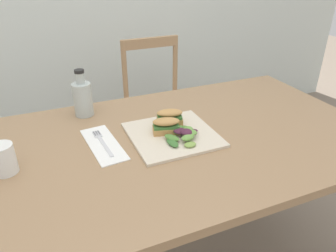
# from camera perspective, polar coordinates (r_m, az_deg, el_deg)

# --- Properties ---
(dining_table) EXTENTS (1.35, 0.83, 0.74)m
(dining_table) POSITION_cam_1_polar(r_m,az_deg,el_deg) (1.21, 3.67, -6.63)
(dining_table) COLOR #997551
(dining_table) RESTS_ON ground
(chair_wooden_far) EXTENTS (0.40, 0.40, 0.87)m
(chair_wooden_far) POSITION_cam_1_polar(r_m,az_deg,el_deg) (2.01, -1.60, 2.91)
(chair_wooden_far) COLOR tan
(chair_wooden_far) RESTS_ON ground
(plate_lunch) EXTENTS (0.29, 0.29, 0.01)m
(plate_lunch) POSITION_cam_1_polar(r_m,az_deg,el_deg) (1.13, 0.79, -1.55)
(plate_lunch) COLOR beige
(plate_lunch) RESTS_ON dining_table
(sandwich_half_front) EXTENTS (0.11, 0.08, 0.06)m
(sandwich_half_front) POSITION_cam_1_polar(r_m,az_deg,el_deg) (1.12, -0.34, 0.12)
(sandwich_half_front) COLOR tan
(sandwich_half_front) RESTS_ON plate_lunch
(sandwich_half_back) EXTENTS (0.11, 0.08, 0.06)m
(sandwich_half_back) POSITION_cam_1_polar(r_m,az_deg,el_deg) (1.19, 0.30, 1.71)
(sandwich_half_back) COLOR tan
(sandwich_half_back) RESTS_ON plate_lunch
(salad_mixed_greens) EXTENTS (0.14, 0.16, 0.03)m
(salad_mixed_greens) POSITION_cam_1_polar(r_m,az_deg,el_deg) (1.10, 2.66, -1.33)
(salad_mixed_greens) COLOR #3D7033
(salad_mixed_greens) RESTS_ON plate_lunch
(napkin_folded) EXTENTS (0.12, 0.27, 0.00)m
(napkin_folded) POSITION_cam_1_polar(r_m,az_deg,el_deg) (1.10, -11.48, -3.21)
(napkin_folded) COLOR white
(napkin_folded) RESTS_ON dining_table
(fork_on_napkin) EXTENTS (0.03, 0.19, 0.00)m
(fork_on_napkin) POSITION_cam_1_polar(r_m,az_deg,el_deg) (1.12, -11.76, -2.64)
(fork_on_napkin) COLOR silver
(fork_on_napkin) RESTS_ON napkin_folded
(bottle_cold_brew) EXTENTS (0.07, 0.07, 0.19)m
(bottle_cold_brew) POSITION_cam_1_polar(r_m,az_deg,el_deg) (1.30, -14.97, 4.52)
(bottle_cold_brew) COLOR black
(bottle_cold_brew) RESTS_ON dining_table
(cup_extra_side) EXTENTS (0.07, 0.07, 0.09)m
(cup_extra_side) POSITION_cam_1_polar(r_m,az_deg,el_deg) (1.04, -27.38, -5.29)
(cup_extra_side) COLOR white
(cup_extra_side) RESTS_ON dining_table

